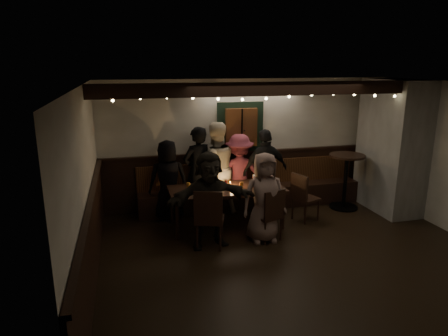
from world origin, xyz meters
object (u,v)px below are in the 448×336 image
object	(u,v)px
chair_end	(303,195)
person_g	(264,198)
chair_near_left	(209,216)
person_d	(239,173)
chair_near_right	(271,212)
person_b	(198,171)
person_a	(168,180)
high_top	(346,175)
person_f	(209,200)
dining_table	(227,191)
person_e	(265,170)
person_c	(215,168)

from	to	relation	value
chair_end	person_g	xyz separation A→B (m)	(-0.99, -0.63, 0.23)
chair_near_left	chair_end	bearing A→B (deg)	20.19
chair_near_left	person_d	world-z (taller)	person_d
chair_near_right	person_b	world-z (taller)	person_b
person_a	person_g	xyz separation A→B (m)	(1.41, -1.39, -0.01)
high_top	person_f	size ratio (longest dim) A/B	0.71
chair_near_left	person_f	world-z (taller)	person_f
person_b	dining_table	bearing A→B (deg)	93.13
person_b	person_f	bearing A→B (deg)	63.69
high_top	person_b	distance (m)	3.00
person_e	chair_near_right	bearing A→B (deg)	64.35
high_top	person_g	xyz separation A→B (m)	(-2.14, -1.07, 0.04)
person_c	person_b	bearing A→B (deg)	-8.86
chair_near_right	chair_end	distance (m)	1.13
high_top	person_a	distance (m)	3.56
chair_near_right	high_top	bearing A→B (deg)	28.91
chair_end	high_top	distance (m)	1.24
chair_near_right	chair_end	xyz separation A→B (m)	(0.89, 0.68, 0.01)
chair_near_right	chair_near_left	bearing A→B (deg)	-178.36
chair_near_left	chair_end	size ratio (longest dim) A/B	1.08
chair_near_right	person_g	distance (m)	0.27
high_top	person_f	world-z (taller)	person_f
chair_near_left	chair_near_right	size ratio (longest dim) A/B	1.10
high_top	person_e	xyz separation A→B (m)	(-1.63, 0.29, 0.12)
chair_end	person_d	world-z (taller)	person_d
dining_table	chair_near_left	size ratio (longest dim) A/B	2.06
person_a	person_f	size ratio (longest dim) A/B	0.97
chair_near_left	person_b	distance (m)	1.62
person_a	person_f	distance (m)	1.46
person_c	person_f	bearing A→B (deg)	68.75
chair_near_right	person_g	bearing A→B (deg)	150.58
high_top	person_c	world-z (taller)	person_c
person_e	person_f	xyz separation A→B (m)	(-1.43, -1.34, -0.04)
chair_near_right	person_f	world-z (taller)	person_f
chair_near_right	person_b	size ratio (longest dim) A/B	0.52
person_g	chair_near_left	bearing A→B (deg)	-173.19
person_d	person_g	distance (m)	1.49
chair_end	person_e	xyz separation A→B (m)	(-0.48, 0.73, 0.31)
chair_near_right	person_f	size ratio (longest dim) A/B	0.58
person_f	person_g	world-z (taller)	person_f
person_b	person_g	world-z (taller)	person_b
chair_near_left	person_c	distance (m)	1.67
chair_near_right	chair_end	bearing A→B (deg)	37.40
person_c	person_f	size ratio (longest dim) A/B	1.15
chair_near_right	high_top	size ratio (longest dim) A/B	0.81
high_top	person_c	size ratio (longest dim) A/B	0.62
high_top	person_g	bearing A→B (deg)	-153.45
chair_near_left	person_a	size ratio (longest dim) A/B	0.65
person_b	person_e	size ratio (longest dim) A/B	1.05
dining_table	person_g	world-z (taller)	person_g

